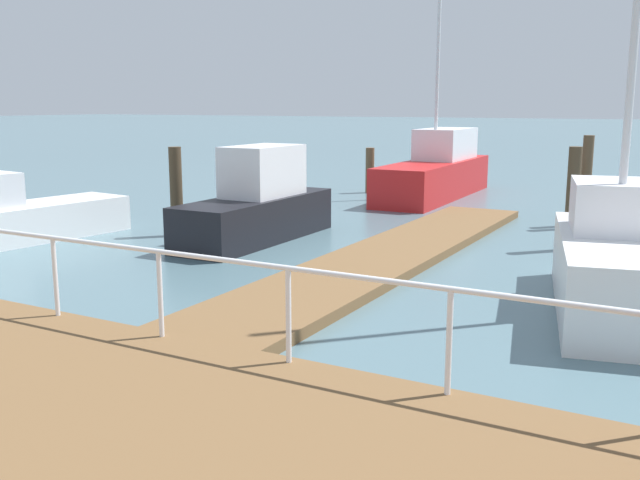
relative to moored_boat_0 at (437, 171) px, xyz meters
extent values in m
cube|color=brown|center=(-10.32, -2.60, -0.80)|extent=(14.16, 2.00, 0.18)
cylinder|color=white|center=(-17.05, -6.20, 0.03)|extent=(0.06, 0.06, 1.05)
cylinder|color=white|center=(-17.05, -4.41, 0.03)|extent=(0.06, 0.06, 1.05)
cylinder|color=white|center=(-17.05, -2.61, 0.03)|extent=(0.06, 0.06, 1.05)
cylinder|color=white|center=(-17.05, -0.82, 0.03)|extent=(0.06, 0.06, 1.05)
cylinder|color=white|center=(-17.05, -6.20, 0.56)|extent=(0.06, 25.14, 0.06)
cylinder|color=#473826|center=(-7.27, -5.68, 0.24)|extent=(0.28, 0.28, 2.26)
cylinder|color=brown|center=(-4.44, -5.23, 0.02)|extent=(0.27, 0.27, 1.83)
cylinder|color=brown|center=(-3.76, -5.42, 0.29)|extent=(0.27, 0.27, 2.36)
cylinder|color=brown|center=(-0.13, 2.48, -0.09)|extent=(0.31, 0.31, 1.61)
cylinder|color=#473826|center=(-10.10, 2.99, 0.18)|extent=(0.30, 0.30, 2.15)
cube|color=red|center=(-0.26, -0.01, -0.27)|extent=(7.45, 2.03, 1.24)
cube|color=white|center=(0.91, 0.03, 0.88)|extent=(3.13, 1.54, 1.07)
cylinder|color=silver|center=(-0.26, -0.01, 3.77)|extent=(0.12, 0.12, 6.86)
cube|color=black|center=(-9.66, 0.99, -0.38)|extent=(4.77, 1.52, 1.02)
cube|color=white|center=(-9.34, 0.99, 0.72)|extent=(2.07, 1.21, 1.18)
cube|color=white|center=(-11.88, -7.11, -0.30)|extent=(4.92, 2.63, 1.19)
cube|color=white|center=(-11.45, -7.02, 0.70)|extent=(1.88, 1.65, 0.79)
camera|label=1|loc=(-23.30, -8.24, 2.27)|focal=39.80mm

